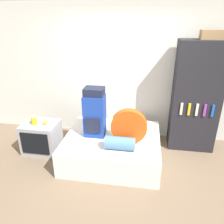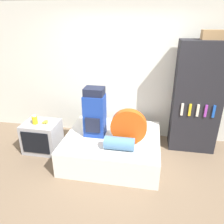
{
  "view_description": "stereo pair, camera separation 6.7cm",
  "coord_description": "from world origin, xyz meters",
  "px_view_note": "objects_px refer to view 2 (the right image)",
  "views": [
    {
      "loc": [
        0.44,
        -2.56,
        2.32
      ],
      "look_at": [
        -0.08,
        0.68,
        0.89
      ],
      "focal_mm": 35.0,
      "sensor_mm": 36.0,
      "label": 1
    },
    {
      "loc": [
        0.51,
        -2.55,
        2.32
      ],
      "look_at": [
        -0.08,
        0.68,
        0.89
      ],
      "focal_mm": 35.0,
      "sensor_mm": 36.0,
      "label": 2
    }
  ],
  "objects_px": {
    "backpack": "(95,113)",
    "canister": "(35,120)",
    "cardboard_box": "(214,35)",
    "bookshelf": "(197,98)",
    "tent_bag": "(129,127)",
    "television": "(42,136)",
    "sleeping_roll": "(119,143)"
  },
  "relations": [
    {
      "from": "sleeping_roll",
      "to": "canister",
      "type": "height_order",
      "value": "canister"
    },
    {
      "from": "sleeping_roll",
      "to": "cardboard_box",
      "type": "xyz_separation_m",
      "value": [
        1.34,
        1.04,
        1.52
      ]
    },
    {
      "from": "backpack",
      "to": "sleeping_roll",
      "type": "distance_m",
      "value": 0.69
    },
    {
      "from": "canister",
      "to": "backpack",
      "type": "bearing_deg",
      "value": 1.66
    },
    {
      "from": "television",
      "to": "canister",
      "type": "relative_size",
      "value": 3.95
    },
    {
      "from": "tent_bag",
      "to": "sleeping_roll",
      "type": "distance_m",
      "value": 0.31
    },
    {
      "from": "cardboard_box",
      "to": "canister",
      "type": "bearing_deg",
      "value": -166.85
    },
    {
      "from": "backpack",
      "to": "cardboard_box",
      "type": "distance_m",
      "value": 2.28
    },
    {
      "from": "television",
      "to": "cardboard_box",
      "type": "relative_size",
      "value": 1.69
    },
    {
      "from": "canister",
      "to": "television",
      "type": "bearing_deg",
      "value": 27.78
    },
    {
      "from": "tent_bag",
      "to": "bookshelf",
      "type": "bearing_deg",
      "value": 35.03
    },
    {
      "from": "tent_bag",
      "to": "television",
      "type": "bearing_deg",
      "value": 173.91
    },
    {
      "from": "television",
      "to": "sleeping_roll",
      "type": "bearing_deg",
      "value": -14.81
    },
    {
      "from": "tent_bag",
      "to": "canister",
      "type": "distance_m",
      "value": 1.7
    },
    {
      "from": "canister",
      "to": "sleeping_roll",
      "type": "bearing_deg",
      "value": -12.79
    },
    {
      "from": "tent_bag",
      "to": "sleeping_roll",
      "type": "height_order",
      "value": "tent_bag"
    },
    {
      "from": "sleeping_roll",
      "to": "canister",
      "type": "bearing_deg",
      "value": 167.21
    },
    {
      "from": "tent_bag",
      "to": "bookshelf",
      "type": "xyz_separation_m",
      "value": [
        1.12,
        0.79,
        0.27
      ]
    },
    {
      "from": "backpack",
      "to": "sleeping_roll",
      "type": "xyz_separation_m",
      "value": [
        0.48,
        -0.39,
        -0.31
      ]
    },
    {
      "from": "tent_bag",
      "to": "cardboard_box",
      "type": "bearing_deg",
      "value": 33.61
    },
    {
      "from": "backpack",
      "to": "canister",
      "type": "height_order",
      "value": "backpack"
    },
    {
      "from": "backpack",
      "to": "cardboard_box",
      "type": "bearing_deg",
      "value": 19.66
    },
    {
      "from": "bookshelf",
      "to": "canister",
      "type": "bearing_deg",
      "value": -166.95
    },
    {
      "from": "backpack",
      "to": "television",
      "type": "xyz_separation_m",
      "value": [
        -1.03,
        0.01,
        -0.56
      ]
    },
    {
      "from": "sleeping_roll",
      "to": "cardboard_box",
      "type": "bearing_deg",
      "value": 37.82
    },
    {
      "from": "bookshelf",
      "to": "television",
      "type": "bearing_deg",
      "value": -167.39
    },
    {
      "from": "backpack",
      "to": "bookshelf",
      "type": "bearing_deg",
      "value": 19.89
    },
    {
      "from": "sleeping_roll",
      "to": "bookshelf",
      "type": "height_order",
      "value": "bookshelf"
    },
    {
      "from": "sleeping_roll",
      "to": "bookshelf",
      "type": "bearing_deg",
      "value": 39.32
    },
    {
      "from": "backpack",
      "to": "tent_bag",
      "type": "relative_size",
      "value": 1.47
    },
    {
      "from": "backpack",
      "to": "tent_bag",
      "type": "height_order",
      "value": "backpack"
    },
    {
      "from": "backpack",
      "to": "canister",
      "type": "xyz_separation_m",
      "value": [
        -1.1,
        -0.03,
        -0.21
      ]
    }
  ]
}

